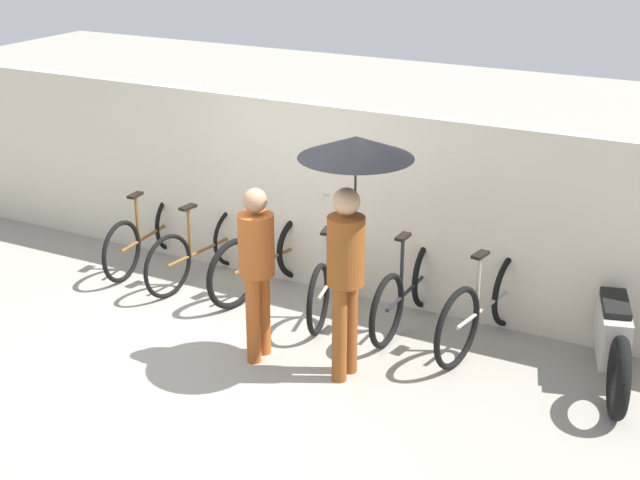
{
  "coord_description": "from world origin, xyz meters",
  "views": [
    {
      "loc": [
        4.1,
        -5.71,
        4.0
      ],
      "look_at": [
        0.57,
        0.98,
        1.0
      ],
      "focal_mm": 50.0,
      "sensor_mm": 36.0,
      "label": 1
    }
  ],
  "objects_px": {
    "parked_bicycle_5": "(486,306)",
    "parked_bicycle_3": "(332,277)",
    "pedestrian_leading": "(257,262)",
    "motorcycle": "(612,333)",
    "parked_bicycle_4": "(408,289)",
    "parked_bicycle_2": "(269,258)",
    "parked_bicycle_1": "(203,248)",
    "pedestrian_center": "(352,195)",
    "parked_bicycle_0": "(148,234)"
  },
  "relations": [
    {
      "from": "parked_bicycle_5",
      "to": "parked_bicycle_3",
      "type": "bearing_deg",
      "value": 100.64
    },
    {
      "from": "pedestrian_leading",
      "to": "motorcycle",
      "type": "relative_size",
      "value": 0.79
    },
    {
      "from": "parked_bicycle_4",
      "to": "motorcycle",
      "type": "bearing_deg",
      "value": -90.95
    },
    {
      "from": "parked_bicycle_2",
      "to": "pedestrian_leading",
      "type": "height_order",
      "value": "pedestrian_leading"
    },
    {
      "from": "parked_bicycle_3",
      "to": "parked_bicycle_1",
      "type": "bearing_deg",
      "value": 76.3
    },
    {
      "from": "parked_bicycle_4",
      "to": "parked_bicycle_2",
      "type": "bearing_deg",
      "value": 89.41
    },
    {
      "from": "parked_bicycle_3",
      "to": "pedestrian_leading",
      "type": "distance_m",
      "value": 1.31
    },
    {
      "from": "parked_bicycle_1",
      "to": "parked_bicycle_2",
      "type": "xyz_separation_m",
      "value": [
        0.8,
        0.07,
        0.02
      ]
    },
    {
      "from": "pedestrian_leading",
      "to": "parked_bicycle_5",
      "type": "bearing_deg",
      "value": 32.63
    },
    {
      "from": "pedestrian_leading",
      "to": "pedestrian_center",
      "type": "distance_m",
      "value": 1.11
    },
    {
      "from": "parked_bicycle_2",
      "to": "parked_bicycle_4",
      "type": "xyz_separation_m",
      "value": [
        1.59,
        -0.03,
        -0.01
      ]
    },
    {
      "from": "parked_bicycle_3",
      "to": "pedestrian_center",
      "type": "relative_size",
      "value": 0.78
    },
    {
      "from": "parked_bicycle_3",
      "to": "motorcycle",
      "type": "xyz_separation_m",
      "value": [
        2.73,
        0.03,
        0.02
      ]
    },
    {
      "from": "parked_bicycle_3",
      "to": "motorcycle",
      "type": "height_order",
      "value": "parked_bicycle_3"
    },
    {
      "from": "parked_bicycle_1",
      "to": "motorcycle",
      "type": "distance_m",
      "value": 4.32
    },
    {
      "from": "parked_bicycle_3",
      "to": "pedestrian_leading",
      "type": "bearing_deg",
      "value": 160.58
    },
    {
      "from": "parked_bicycle_4",
      "to": "parked_bicycle_5",
      "type": "bearing_deg",
      "value": -92.81
    },
    {
      "from": "parked_bicycle_2",
      "to": "pedestrian_leading",
      "type": "relative_size",
      "value": 1.07
    },
    {
      "from": "parked_bicycle_4",
      "to": "pedestrian_leading",
      "type": "xyz_separation_m",
      "value": [
        -0.94,
        -1.25,
        0.57
      ]
    },
    {
      "from": "motorcycle",
      "to": "parked_bicycle_3",
      "type": "bearing_deg",
      "value": 74.89
    },
    {
      "from": "parked_bicycle_1",
      "to": "pedestrian_leading",
      "type": "xyz_separation_m",
      "value": [
        1.45,
        -1.21,
        0.58
      ]
    },
    {
      "from": "parked_bicycle_0",
      "to": "parked_bicycle_1",
      "type": "height_order",
      "value": "parked_bicycle_0"
    },
    {
      "from": "parked_bicycle_1",
      "to": "motorcycle",
      "type": "xyz_separation_m",
      "value": [
        4.31,
        -0.01,
        0.03
      ]
    },
    {
      "from": "parked_bicycle_3",
      "to": "motorcycle",
      "type": "relative_size",
      "value": 0.81
    },
    {
      "from": "parked_bicycle_4",
      "to": "motorcycle",
      "type": "relative_size",
      "value": 0.83
    },
    {
      "from": "parked_bicycle_4",
      "to": "parked_bicycle_3",
      "type": "bearing_deg",
      "value": 95.75
    },
    {
      "from": "parked_bicycle_1",
      "to": "parked_bicycle_4",
      "type": "xyz_separation_m",
      "value": [
        2.38,
        0.04,
        0.01
      ]
    },
    {
      "from": "parked_bicycle_0",
      "to": "parked_bicycle_2",
      "type": "xyz_separation_m",
      "value": [
        1.59,
        -0.0,
        0.02
      ]
    },
    {
      "from": "parked_bicycle_0",
      "to": "parked_bicycle_2",
      "type": "relative_size",
      "value": 0.98
    },
    {
      "from": "parked_bicycle_5",
      "to": "parked_bicycle_2",
      "type": "bearing_deg",
      "value": 97.83
    },
    {
      "from": "parked_bicycle_0",
      "to": "parked_bicycle_3",
      "type": "height_order",
      "value": "parked_bicycle_0"
    },
    {
      "from": "parked_bicycle_0",
      "to": "pedestrian_leading",
      "type": "xyz_separation_m",
      "value": [
        2.24,
        -1.28,
        0.58
      ]
    },
    {
      "from": "parked_bicycle_0",
      "to": "motorcycle",
      "type": "bearing_deg",
      "value": -95.82
    },
    {
      "from": "parked_bicycle_0",
      "to": "pedestrian_center",
      "type": "xyz_separation_m",
      "value": [
        3.09,
        -1.13,
        1.29
      ]
    },
    {
      "from": "parked_bicycle_2",
      "to": "pedestrian_leading",
      "type": "xyz_separation_m",
      "value": [
        0.65,
        -1.27,
        0.56
      ]
    },
    {
      "from": "parked_bicycle_5",
      "to": "parked_bicycle_4",
      "type": "bearing_deg",
      "value": 96.35
    },
    {
      "from": "parked_bicycle_0",
      "to": "parked_bicycle_3",
      "type": "xyz_separation_m",
      "value": [
        2.38,
        -0.11,
        0.0
      ]
    },
    {
      "from": "motorcycle",
      "to": "parked_bicycle_2",
      "type": "bearing_deg",
      "value": 73.1
    },
    {
      "from": "parked_bicycle_0",
      "to": "parked_bicycle_3",
      "type": "bearing_deg",
      "value": -97.5
    },
    {
      "from": "parked_bicycle_2",
      "to": "pedestrian_center",
      "type": "height_order",
      "value": "pedestrian_center"
    },
    {
      "from": "parked_bicycle_1",
      "to": "parked_bicycle_3",
      "type": "distance_m",
      "value": 1.59
    },
    {
      "from": "parked_bicycle_5",
      "to": "pedestrian_leading",
      "type": "relative_size",
      "value": 1.12
    },
    {
      "from": "parked_bicycle_1",
      "to": "parked_bicycle_4",
      "type": "height_order",
      "value": "parked_bicycle_1"
    },
    {
      "from": "parked_bicycle_0",
      "to": "parked_bicycle_5",
      "type": "height_order",
      "value": "parked_bicycle_0"
    },
    {
      "from": "motorcycle",
      "to": "parked_bicycle_0",
      "type": "bearing_deg",
      "value": 73.42
    },
    {
      "from": "parked_bicycle_0",
      "to": "parked_bicycle_4",
      "type": "bearing_deg",
      "value": -95.52
    },
    {
      "from": "pedestrian_leading",
      "to": "motorcycle",
      "type": "bearing_deg",
      "value": 20.63
    },
    {
      "from": "motorcycle",
      "to": "parked_bicycle_4",
      "type": "bearing_deg",
      "value": 72.93
    },
    {
      "from": "pedestrian_leading",
      "to": "motorcycle",
      "type": "height_order",
      "value": "pedestrian_leading"
    },
    {
      "from": "parked_bicycle_4",
      "to": "pedestrian_center",
      "type": "bearing_deg",
      "value": 175.53
    }
  ]
}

